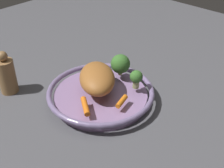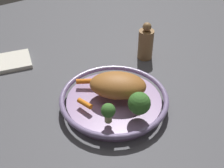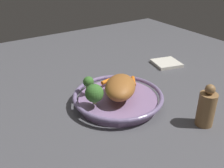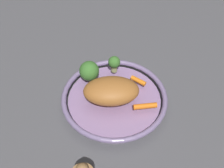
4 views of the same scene
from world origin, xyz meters
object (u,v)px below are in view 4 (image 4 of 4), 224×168
object	(u,v)px
roast_chicken_piece	(111,91)
baby_carrot_center	(145,106)
baby_carrot_near_rim	(138,81)
broccoli_floret_edge	(89,71)
serving_bowl	(114,100)
broccoli_floret_small	(114,63)

from	to	relation	value
roast_chicken_piece	baby_carrot_center	world-z (taller)	roast_chicken_piece
baby_carrot_near_rim	broccoli_floret_edge	bearing A→B (deg)	132.76
baby_carrot_center	baby_carrot_near_rim	world-z (taller)	baby_carrot_center
roast_chicken_piece	broccoli_floret_edge	bearing A→B (deg)	88.87
baby_carrot_near_rim	broccoli_floret_edge	world-z (taller)	broccoli_floret_edge
roast_chicken_piece	baby_carrot_center	xyz separation A→B (m)	(0.05, -0.09, -0.02)
baby_carrot_center	baby_carrot_near_rim	distance (m)	0.10
roast_chicken_piece	broccoli_floret_edge	distance (m)	0.10
serving_bowl	baby_carrot_near_rim	bearing A→B (deg)	-6.33
serving_bowl	broccoli_floret_small	bearing A→B (deg)	47.40
baby_carrot_center	broccoli_floret_small	world-z (taller)	broccoli_floret_small
serving_bowl	baby_carrot_near_rim	world-z (taller)	baby_carrot_near_rim
roast_chicken_piece	baby_carrot_near_rim	xyz separation A→B (m)	(0.10, -0.01, -0.02)
baby_carrot_near_rim	serving_bowl	bearing A→B (deg)	173.67
roast_chicken_piece	broccoli_floret_small	bearing A→B (deg)	42.58
broccoli_floret_small	broccoli_floret_edge	bearing A→B (deg)	164.10
roast_chicken_piece	broccoli_floret_edge	world-z (taller)	broccoli_floret_edge
roast_chicken_piece	baby_carrot_near_rim	size ratio (longest dim) A/B	3.35
broccoli_floret_edge	baby_carrot_center	bearing A→B (deg)	-76.92
broccoli_floret_small	serving_bowl	bearing A→B (deg)	-132.60
baby_carrot_near_rim	broccoli_floret_small	xyz separation A→B (m)	(-0.02, 0.09, 0.03)
baby_carrot_center	baby_carrot_near_rim	size ratio (longest dim) A/B	1.40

